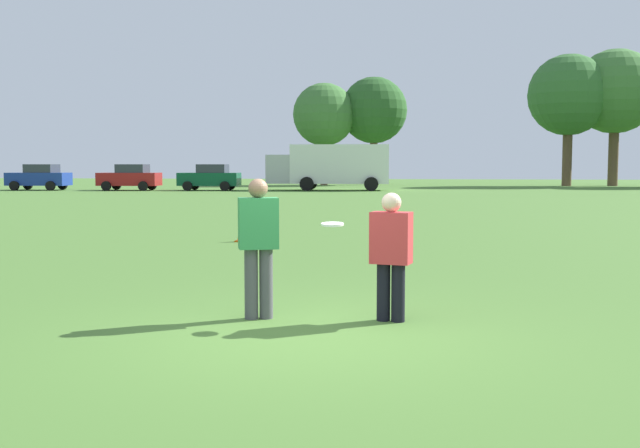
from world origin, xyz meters
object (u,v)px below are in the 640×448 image
(player_thrower, at_px, (258,240))
(parked_car_center, at_px, (210,177))
(parked_car_mid_left, at_px, (130,177))
(frisbee, at_px, (332,224))
(traffic_cone, at_px, (242,232))
(player_defender, at_px, (391,250))
(parked_car_near_left, at_px, (39,177))
(box_truck, at_px, (331,165))

(player_thrower, distance_m, parked_car_center, 44.13)
(player_thrower, bearing_deg, parked_car_center, 105.89)
(player_thrower, xyz_separation_m, parked_car_mid_left, (-17.70, 41.94, -0.03))
(frisbee, distance_m, traffic_cone, 9.46)
(player_defender, height_order, parked_car_mid_left, parked_car_mid_left)
(player_thrower, distance_m, parked_car_near_left, 48.16)
(parked_car_mid_left, distance_m, box_truck, 14.11)
(frisbee, distance_m, parked_car_center, 44.46)
(player_thrower, height_order, player_defender, player_thrower)
(frisbee, bearing_deg, box_truck, 96.03)
(parked_car_mid_left, xyz_separation_m, parked_car_center, (5.61, 0.50, 0.00))
(player_thrower, xyz_separation_m, parked_car_near_left, (-24.23, 41.62, -0.03))
(player_thrower, xyz_separation_m, player_defender, (1.59, 0.04, -0.10))
(frisbee, bearing_deg, parked_car_center, 106.99)
(parked_car_mid_left, bearing_deg, player_defender, -65.28)
(traffic_cone, relative_size, parked_car_center, 0.11)
(player_defender, xyz_separation_m, frisbee, (-0.69, -0.12, 0.31))
(player_defender, relative_size, parked_car_mid_left, 0.36)
(box_truck, bearing_deg, parked_car_near_left, -174.21)
(player_thrower, bearing_deg, parked_car_near_left, 120.21)
(parked_car_center, relative_size, box_truck, 0.50)
(frisbee, relative_size, parked_car_mid_left, 0.06)
(player_defender, xyz_separation_m, parked_car_mid_left, (-19.29, 41.90, 0.07))
(parked_car_near_left, xyz_separation_m, parked_car_center, (12.15, 0.83, 0.00))
(box_truck, bearing_deg, parked_car_mid_left, -172.83)
(parked_car_near_left, bearing_deg, player_thrower, -59.79)
(player_defender, xyz_separation_m, parked_car_near_left, (-25.82, 41.57, 0.07))
(player_thrower, bearing_deg, box_truck, 94.87)
(parked_car_near_left, relative_size, parked_car_mid_left, 1.00)
(traffic_cone, height_order, parked_car_mid_left, parked_car_mid_left)
(parked_car_center, bearing_deg, box_truck, 8.53)
(frisbee, distance_m, parked_car_near_left, 48.69)
(player_defender, bearing_deg, parked_car_near_left, 121.85)
(player_thrower, relative_size, frisbee, 6.26)
(parked_car_mid_left, relative_size, box_truck, 0.50)
(traffic_cone, xyz_separation_m, parked_car_near_left, (-22.03, 32.80, 0.69))
(player_defender, distance_m, parked_car_center, 44.55)
(player_defender, bearing_deg, player_thrower, -178.52)
(player_defender, distance_m, frisbee, 0.76)
(frisbee, bearing_deg, traffic_cone, 109.25)
(parked_car_near_left, relative_size, box_truck, 0.50)
(parked_car_near_left, bearing_deg, parked_car_mid_left, 2.82)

